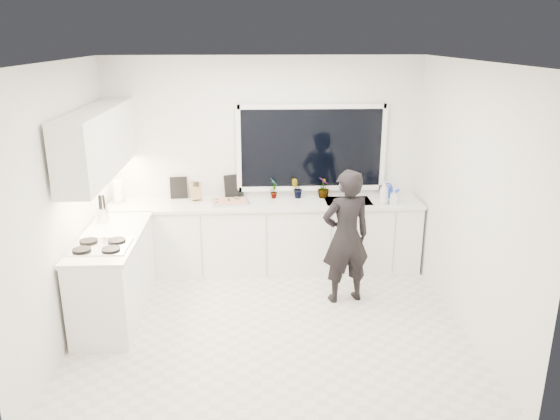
{
  "coord_description": "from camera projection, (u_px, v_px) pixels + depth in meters",
  "views": [
    {
      "loc": [
        -0.17,
        -5.13,
        2.93
      ],
      "look_at": [
        0.13,
        0.4,
        1.15
      ],
      "focal_mm": 35.0,
      "sensor_mm": 36.0,
      "label": 1
    }
  ],
  "objects": [
    {
      "name": "base_cabinets_back",
      "position": [
        266.0,
        238.0,
        7.03
      ],
      "size": [
        3.92,
        0.58,
        0.88
      ],
      "primitive_type": "cube",
      "color": "white",
      "rests_on": "floor"
    },
    {
      "name": "faucet",
      "position": [
        346.0,
        188.0,
        7.09
      ],
      "size": [
        0.03,
        0.03,
        0.22
      ],
      "primitive_type": "cylinder",
      "color": "silver",
      "rests_on": "countertop_back"
    },
    {
      "name": "watering_can",
      "position": [
        387.0,
        192.0,
        7.09
      ],
      "size": [
        0.15,
        0.15,
        0.13
      ],
      "primitive_type": "cylinder",
      "rotation": [
        0.0,
        0.0,
        0.09
      ],
      "color": "#1533C5",
      "rests_on": "countertop_back"
    },
    {
      "name": "floor",
      "position": [
        270.0,
        326.0,
        5.79
      ],
      "size": [
        4.0,
        3.5,
        0.02
      ],
      "primitive_type": "cube",
      "color": "beige",
      "rests_on": "ground"
    },
    {
      "name": "countertop_left",
      "position": [
        111.0,
        237.0,
        5.75
      ],
      "size": [
        0.62,
        1.6,
        0.04
      ],
      "primitive_type": "cube",
      "color": "silver",
      "rests_on": "base_cabinets_left"
    },
    {
      "name": "wall_left",
      "position": [
        62.0,
        207.0,
        5.27
      ],
      "size": [
        0.02,
        3.5,
        2.7
      ],
      "primitive_type": "cube",
      "color": "white",
      "rests_on": "ground"
    },
    {
      "name": "base_cabinets_left",
      "position": [
        115.0,
        277.0,
        5.89
      ],
      "size": [
        0.58,
        1.6,
        0.88
      ],
      "primitive_type": "cube",
      "color": "white",
      "rests_on": "floor"
    },
    {
      "name": "picture_frame_large",
      "position": [
        179.0,
        188.0,
        7.01
      ],
      "size": [
        0.22,
        0.04,
        0.28
      ],
      "primitive_type": "cube",
      "rotation": [
        0.0,
        0.0,
        0.1
      ],
      "color": "black",
      "rests_on": "countertop_back"
    },
    {
      "name": "stovetop",
      "position": [
        100.0,
        246.0,
        5.41
      ],
      "size": [
        0.56,
        0.48,
        0.03
      ],
      "primitive_type": "cube",
      "color": "black",
      "rests_on": "countertop_left"
    },
    {
      "name": "sink",
      "position": [
        348.0,
        205.0,
        6.95
      ],
      "size": [
        0.58,
        0.42,
        0.14
      ],
      "primitive_type": "cube",
      "color": "silver",
      "rests_on": "countertop_back"
    },
    {
      "name": "picture_frame_small",
      "position": [
        234.0,
        186.0,
        7.04
      ],
      "size": [
        0.24,
        0.11,
        0.3
      ],
      "primitive_type": "cube",
      "rotation": [
        0.0,
        0.0,
        0.36
      ],
      "color": "black",
      "rests_on": "countertop_back"
    },
    {
      "name": "soap_bottles",
      "position": [
        387.0,
        193.0,
        6.77
      ],
      "size": [
        0.24,
        0.12,
        0.3
      ],
      "color": "#D8BF66",
      "rests_on": "countertop_back"
    },
    {
      "name": "ceiling",
      "position": [
        269.0,
        60.0,
        4.95
      ],
      "size": [
        4.0,
        3.5,
        0.02
      ],
      "primitive_type": "cube",
      "color": "white",
      "rests_on": "wall_back"
    },
    {
      "name": "person",
      "position": [
        346.0,
        237.0,
        6.11
      ],
      "size": [
        0.63,
        0.49,
        1.55
      ],
      "primitive_type": "imported",
      "rotation": [
        0.0,
        0.0,
        3.37
      ],
      "color": "black",
      "rests_on": "floor"
    },
    {
      "name": "wall_right",
      "position": [
        469.0,
        200.0,
        5.47
      ],
      "size": [
        0.02,
        3.5,
        2.7
      ],
      "primitive_type": "cube",
      "color": "white",
      "rests_on": "ground"
    },
    {
      "name": "knife_block",
      "position": [
        196.0,
        192.0,
        6.93
      ],
      "size": [
        0.15,
        0.13,
        0.22
      ],
      "primitive_type": "cube",
      "rotation": [
        0.0,
        0.0,
        0.31
      ],
      "color": "#9B6648",
      "rests_on": "countertop_back"
    },
    {
      "name": "paper_towel_roll",
      "position": [
        118.0,
        192.0,
        6.84
      ],
      "size": [
        0.11,
        0.11,
        0.26
      ],
      "primitive_type": "cylinder",
      "rotation": [
        0.0,
        0.0,
        0.03
      ],
      "color": "white",
      "rests_on": "countertop_back"
    },
    {
      "name": "utensil_crock",
      "position": [
        103.0,
        215.0,
        6.14
      ],
      "size": [
        0.17,
        0.17,
        0.16
      ],
      "primitive_type": "cylinder",
      "rotation": [
        0.0,
        0.0,
        -0.39
      ],
      "color": "#AFAFB3",
      "rests_on": "countertop_left"
    },
    {
      "name": "herb_plants",
      "position": [
        302.0,
        188.0,
        7.01
      ],
      "size": [
        0.77,
        0.15,
        0.27
      ],
      "color": "#26662D",
      "rests_on": "countertop_back"
    },
    {
      "name": "pizza",
      "position": [
        230.0,
        201.0,
        6.82
      ],
      "size": [
        0.45,
        0.35,
        0.01
      ],
      "primitive_type": "cube",
      "rotation": [
        0.0,
        0.0,
        0.13
      ],
      "color": "#D2431C",
      "rests_on": "pizza_tray"
    },
    {
      "name": "countertop_back",
      "position": [
        266.0,
        204.0,
        6.88
      ],
      "size": [
        3.94,
        0.62,
        0.04
      ],
      "primitive_type": "cube",
      "color": "silver",
      "rests_on": "base_cabinets_back"
    },
    {
      "name": "window",
      "position": [
        311.0,
        148.0,
        6.98
      ],
      "size": [
        1.8,
        0.02,
        1.0
      ],
      "primitive_type": "cube",
      "color": "black",
      "rests_on": "wall_back"
    },
    {
      "name": "upper_cabinets",
      "position": [
        99.0,
        142.0,
        5.79
      ],
      "size": [
        0.34,
        2.1,
        0.7
      ],
      "primitive_type": "cube",
      "color": "white",
      "rests_on": "wall_left"
    },
    {
      "name": "wall_back",
      "position": [
        265.0,
        163.0,
        7.04
      ],
      "size": [
        4.0,
        0.02,
        2.7
      ],
      "primitive_type": "cube",
      "color": "white",
      "rests_on": "ground"
    },
    {
      "name": "pizza_tray",
      "position": [
        230.0,
        202.0,
        6.82
      ],
      "size": [
        0.49,
        0.39,
        0.03
      ],
      "primitive_type": "cube",
      "rotation": [
        0.0,
        0.0,
        0.13
      ],
      "color": "#B3B2B7",
      "rests_on": "countertop_back"
    }
  ]
}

